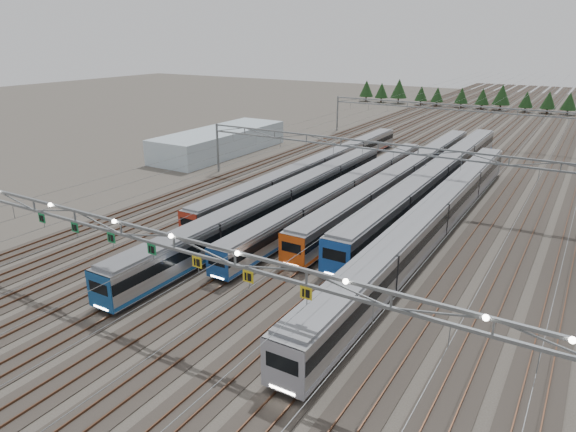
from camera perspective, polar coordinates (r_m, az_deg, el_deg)
The scene contains 13 objects.
ground at distance 42.00m, azimuth -11.83°, elevation -12.13°, with size 400.00×400.00×0.00m, color #47423A.
track_bed at distance 129.61m, azimuth 19.84°, elevation 9.46°, with size 54.00×260.00×5.42m.
train_a at distance 80.65m, azimuth 3.26°, elevation 5.36°, with size 2.67×60.13×3.47m.
train_b at distance 63.54m, azimuth -0.76°, elevation 1.59°, with size 2.91×55.55×3.79m.
train_c at distance 69.21m, azimuth 6.39°, elevation 2.79°, with size 2.57×54.94×3.34m.
train_d at distance 76.90m, azimuth 12.75°, elevation 4.31°, with size 2.90×64.31×3.78m.
train_e at distance 76.33m, azimuth 16.14°, elevation 4.05°, with size 3.19×65.66×4.16m.
train_f at distance 59.71m, azimuth 15.87°, elevation -0.21°, with size 3.17×64.61×4.14m.
gantry_near at distance 38.74m, azimuth -12.72°, elevation -3.22°, with size 56.36×0.61×8.08m.
gantry_mid at distance 71.87m, azimuth 9.93°, elevation 6.93°, with size 56.36×0.36×8.00m.
gantry_far at distance 114.38m, azimuth 18.49°, elevation 10.88°, with size 56.36×0.36×8.00m.
west_shed at distance 100.45m, azimuth -7.52°, elevation 8.21°, with size 10.00×30.00×4.46m, color #ACC1CD.
treeline at distance 169.65m, azimuth 21.60°, elevation 12.34°, with size 87.50×5.60×7.02m.
Camera 1 is at (25.27, -25.49, 21.81)m, focal length 32.00 mm.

